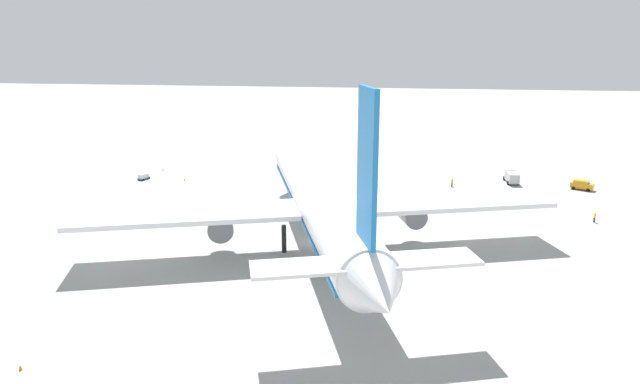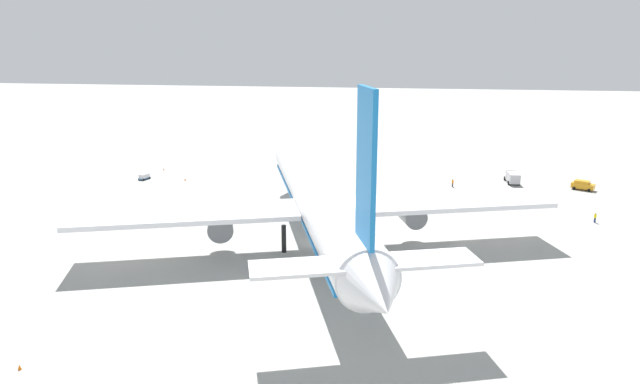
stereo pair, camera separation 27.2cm
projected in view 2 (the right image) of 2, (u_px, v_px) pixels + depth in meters
ground_plane at (317, 243)px, 86.50m from camera, size 600.00×600.00×0.00m
airliner at (317, 199)px, 83.36m from camera, size 73.70×68.80×25.86m
service_truck_2 at (512, 176)px, 122.73m from camera, size 6.62×2.71×2.53m
service_van at (583, 185)px, 117.01m from camera, size 3.73×4.74×1.97m
baggage_cart_1 at (144, 176)px, 126.05m from camera, size 3.42×2.10×1.27m
ground_worker_0 at (453, 183)px, 119.38m from camera, size 0.56×0.56×1.70m
ground_worker_1 at (595, 218)px, 95.88m from camera, size 0.53×0.53×1.69m
traffic_cone_0 at (164, 169)px, 135.04m from camera, size 0.36×0.36×0.55m
traffic_cone_3 at (185, 179)px, 125.06m from camera, size 0.36×0.36×0.55m
traffic_cone_4 at (19, 367)px, 52.93m from camera, size 0.36×0.36×0.55m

